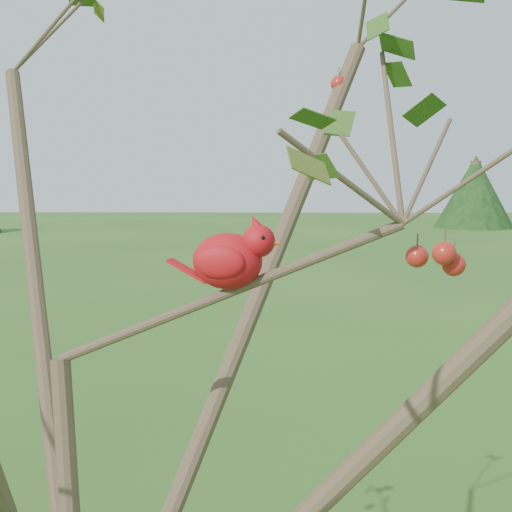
# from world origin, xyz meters

# --- Properties ---
(crabapple_tree) EXTENTS (2.35, 2.05, 2.95)m
(crabapple_tree) POSITION_xyz_m (0.03, -0.02, 2.12)
(crabapple_tree) COLOR #3E2D21
(crabapple_tree) RESTS_ON ground
(cardinal) EXTENTS (0.20, 0.12, 0.14)m
(cardinal) POSITION_xyz_m (0.26, 0.07, 2.14)
(cardinal) COLOR red
(cardinal) RESTS_ON ground
(distant_trees) EXTENTS (42.97, 14.83, 3.23)m
(distant_trees) POSITION_xyz_m (-3.18, 22.38, 1.50)
(distant_trees) COLOR #3E2D21
(distant_trees) RESTS_ON ground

